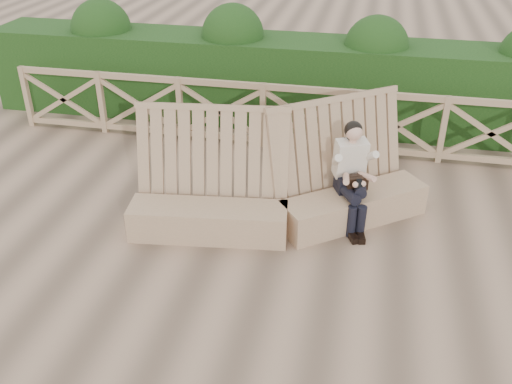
# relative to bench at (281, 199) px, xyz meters

# --- Properties ---
(ground) EXTENTS (60.00, 60.00, 0.00)m
(ground) POSITION_rel_bench_xyz_m (-0.00, -1.17, -0.39)
(ground) COLOR brown
(ground) RESTS_ON ground
(bench) EXTENTS (3.77, 2.08, 1.56)m
(bench) POSITION_rel_bench_xyz_m (0.00, 0.00, 0.00)
(bench) COLOR #917353
(bench) RESTS_ON ground
(woman) EXTENTS (0.56, 0.89, 1.38)m
(woman) POSITION_rel_bench_xyz_m (0.86, 0.27, 0.34)
(woman) COLOR black
(woman) RESTS_ON ground
(guardrail) EXTENTS (10.10, 0.09, 1.10)m
(guardrail) POSITION_rel_bench_xyz_m (-0.00, 2.33, 0.16)
(guardrail) COLOR #9A7A5A
(guardrail) RESTS_ON ground
(hedge) EXTENTS (12.00, 1.20, 1.50)m
(hedge) POSITION_rel_bench_xyz_m (-0.00, 3.53, 0.36)
(hedge) COLOR black
(hedge) RESTS_ON ground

